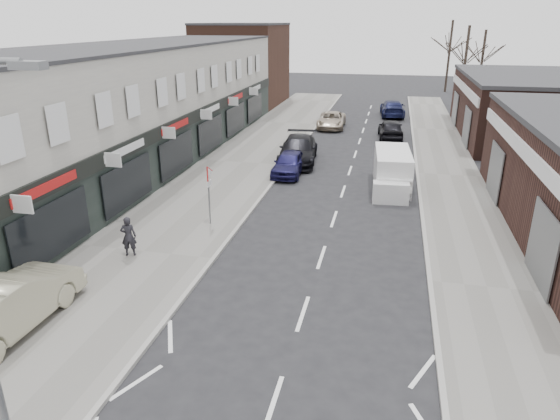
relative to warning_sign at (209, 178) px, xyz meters
The scene contains 18 objects.
pavement_left 10.35m from the warning_sign, 99.04° to the left, with size 5.50×64.00×0.12m, color slate.
pavement_right 14.95m from the warning_sign, 42.51° to the left, with size 3.50×64.00×0.12m, color slate.
shop_terrace_left 11.30m from the warning_sign, 138.04° to the left, with size 8.00×41.00×7.10m, color beige.
brick_block_far 34.09m from the warning_sign, 104.18° to the left, with size 8.00×10.00×8.00m, color #46291E.
right_unit_far 28.21m from the warning_sign, 51.25° to the left, with size 10.00×16.00×4.50m, color #361E18.
tree_far_a 38.75m from the warning_sign, 68.53° to the left, with size 3.60×3.60×8.00m, color #382D26, non-canonical shape.
tree_far_b 45.24m from the warning_sign, 68.36° to the left, with size 3.60×3.60×7.50m, color #382D26, non-canonical shape.
tree_far_c 49.95m from the warning_sign, 74.12° to the left, with size 3.60×3.60×8.50m, color #382D26, non-canonical shape.
warning_sign is the anchor object (origin of this frame).
white_van 10.49m from the warning_sign, 43.08° to the left, with size 2.08×5.20×1.98m.
sedan_on_pavement 9.38m from the warning_sign, 108.01° to the right, with size 1.76×5.04×1.66m, color #AEAA8B.
pedestrian 4.32m from the warning_sign, 117.55° to the right, with size 0.57×0.37×1.56m, color black.
parked_car_left_a 8.74m from the warning_sign, 78.21° to the left, with size 1.61×3.99×1.36m, color #171543.
parked_car_left_b 11.39m from the warning_sign, 81.05° to the left, with size 2.26×5.55×1.61m, color black.
parked_car_left_c 22.62m from the warning_sign, 83.71° to the left, with size 2.16×4.68×1.30m, color #AD9E8A.
parked_car_right_a 10.84m from the warning_sign, 43.83° to the left, with size 1.71×4.91×1.62m, color silver.
parked_car_right_b 20.85m from the warning_sign, 69.28° to the left, with size 1.73×4.30×1.47m, color black.
parked_car_right_c 30.00m from the warning_sign, 75.79° to the left, with size 2.09×5.14×1.49m, color #13173B.
Camera 1 is at (2.20, -7.06, 8.46)m, focal length 32.00 mm.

